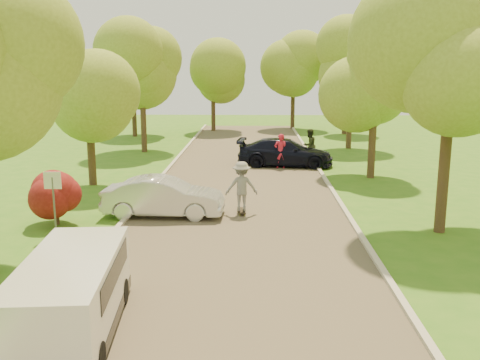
# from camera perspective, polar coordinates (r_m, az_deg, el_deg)

# --- Properties ---
(ground) EXTENTS (100.00, 100.00, 0.00)m
(ground) POSITION_cam_1_polar(r_m,az_deg,el_deg) (13.49, -1.09, -11.68)
(ground) COLOR #346D1A
(ground) RESTS_ON ground
(road) EXTENTS (8.00, 60.00, 0.01)m
(road) POSITION_cam_1_polar(r_m,az_deg,el_deg) (21.06, -0.08, -2.93)
(road) COLOR #4C4438
(road) RESTS_ON ground
(curb_left) EXTENTS (0.18, 60.00, 0.12)m
(curb_left) POSITION_cam_1_polar(r_m,az_deg,el_deg) (21.54, -10.93, -2.66)
(curb_left) COLOR #B2AD9E
(curb_left) RESTS_ON ground
(curb_right) EXTENTS (0.18, 60.00, 0.12)m
(curb_right) POSITION_cam_1_polar(r_m,az_deg,el_deg) (21.32, 10.88, -2.81)
(curb_right) COLOR #B2AD9E
(curb_right) RESTS_ON ground
(street_sign) EXTENTS (0.55, 0.06, 2.17)m
(street_sign) POSITION_cam_1_polar(r_m,az_deg,el_deg) (17.97, -19.31, -1.09)
(street_sign) COLOR #59595E
(street_sign) RESTS_ON ground
(red_shrub) EXTENTS (1.70, 1.70, 1.95)m
(red_shrub) POSITION_cam_1_polar(r_m,az_deg,el_deg) (19.61, -19.05, -1.42)
(red_shrub) COLOR #382619
(red_shrub) RESTS_ON ground
(tree_l_midb) EXTENTS (4.30, 4.20, 6.62)m
(tree_l_midb) POSITION_cam_1_polar(r_m,az_deg,el_deg) (25.46, -15.56, 9.65)
(tree_l_midb) COLOR #382619
(tree_l_midb) RESTS_ON ground
(tree_l_far) EXTENTS (4.92, 4.80, 7.79)m
(tree_l_far) POSITION_cam_1_polar(r_m,az_deg,el_deg) (35.05, -10.13, 11.84)
(tree_l_far) COLOR #382619
(tree_l_far) RESTS_ON ground
(tree_r_mida) EXTENTS (5.13, 5.00, 7.95)m
(tree_r_mida) POSITION_cam_1_polar(r_m,az_deg,el_deg) (18.50, 22.39, 11.47)
(tree_r_mida) COLOR #382619
(tree_r_mida) RESTS_ON ground
(tree_r_midb) EXTENTS (4.51, 4.40, 7.01)m
(tree_r_midb) POSITION_cam_1_polar(r_m,az_deg,el_deg) (27.03, 14.66, 10.43)
(tree_r_midb) COLOR #382619
(tree_r_midb) RESTS_ON ground
(tree_r_far) EXTENTS (5.33, 5.20, 8.34)m
(tree_r_far) POSITION_cam_1_polar(r_m,az_deg,el_deg) (36.95, 12.21, 12.32)
(tree_r_far) COLOR #382619
(tree_r_far) RESTS_ON ground
(tree_bg_a) EXTENTS (5.12, 5.00, 7.72)m
(tree_bg_a) POSITION_cam_1_polar(r_m,az_deg,el_deg) (43.37, -11.13, 11.58)
(tree_bg_a) COLOR #382619
(tree_bg_a) RESTS_ON ground
(tree_bg_b) EXTENTS (5.12, 5.00, 7.95)m
(tree_bg_b) POSITION_cam_1_polar(r_m,az_deg,el_deg) (45.00, 11.59, 11.85)
(tree_bg_b) COLOR #382619
(tree_bg_b) RESTS_ON ground
(tree_bg_c) EXTENTS (4.92, 4.80, 7.33)m
(tree_bg_c) POSITION_cam_1_polar(r_m,az_deg,el_deg) (46.47, -2.64, 11.43)
(tree_bg_c) COLOR #382619
(tree_bg_c) RESTS_ON ground
(tree_bg_d) EXTENTS (5.12, 5.00, 7.72)m
(tree_bg_d) POSITION_cam_1_polar(r_m,az_deg,el_deg) (48.48, 6.00, 11.75)
(tree_bg_d) COLOR #382619
(tree_bg_d) RESTS_ON ground
(minivan) EXTENTS (2.14, 4.59, 1.66)m
(minivan) POSITION_cam_1_polar(r_m,az_deg,el_deg) (11.61, -17.54, -11.60)
(minivan) COLOR white
(minivan) RESTS_ON ground
(silver_sedan) EXTENTS (4.47, 1.68, 1.46)m
(silver_sedan) POSITION_cam_1_polar(r_m,az_deg,el_deg) (19.87, -8.15, -1.80)
(silver_sedan) COLOR silver
(silver_sedan) RESTS_ON ground
(dark_sedan) EXTENTS (5.48, 2.70, 1.53)m
(dark_sedan) POSITION_cam_1_polar(r_m,az_deg,el_deg) (29.90, 4.84, 2.96)
(dark_sedan) COLOR black
(dark_sedan) RESTS_ON ground
(longboard) EXTENTS (0.36, 0.98, 0.11)m
(longboard) POSITION_cam_1_polar(r_m,az_deg,el_deg) (20.15, 0.16, -3.32)
(longboard) COLOR black
(longboard) RESTS_ON ground
(skateboarder) EXTENTS (1.27, 0.81, 1.87)m
(skateboarder) POSITION_cam_1_polar(r_m,az_deg,el_deg) (19.93, 0.16, -0.67)
(skateboarder) COLOR slate
(skateboarder) RESTS_ON longboard
(person_striped) EXTENTS (0.76, 0.58, 1.90)m
(person_striped) POSITION_cam_1_polar(r_m,az_deg,el_deg) (29.09, 4.34, 3.08)
(person_striped) COLOR #B41B35
(person_striped) RESTS_ON ground
(person_olive) EXTENTS (1.17, 1.15, 1.89)m
(person_olive) POSITION_cam_1_polar(r_m,az_deg,el_deg) (31.58, 7.41, 3.71)
(person_olive) COLOR #272D1B
(person_olive) RESTS_ON ground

